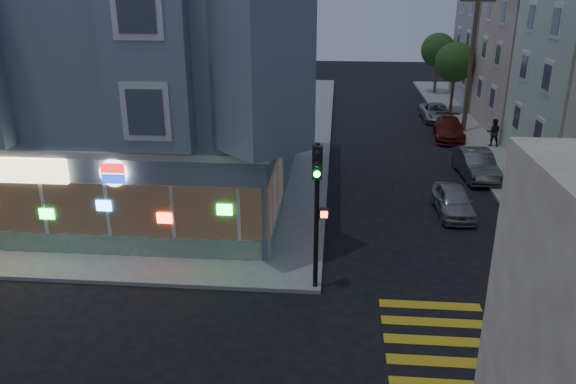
# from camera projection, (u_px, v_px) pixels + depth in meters

# --- Properties ---
(ground) EXTENTS (120.00, 120.00, 0.00)m
(ground) POSITION_uv_depth(u_px,v_px,m) (219.00, 325.00, 16.91)
(ground) COLOR black
(ground) RESTS_ON ground
(sidewalk_nw) EXTENTS (33.00, 42.00, 0.15)m
(sidewalk_nw) POSITION_uv_depth(u_px,v_px,m) (96.00, 127.00, 39.42)
(sidewalk_nw) COLOR gray
(sidewalk_nw) RESTS_ON ground
(corner_building) EXTENTS (14.60, 14.60, 11.40)m
(corner_building) POSITION_uv_depth(u_px,v_px,m) (133.00, 72.00, 25.59)
(corner_building) COLOR slate
(corner_building) RESTS_ON sidewalk_nw
(row_house_d) EXTENTS (12.00, 8.60, 10.50)m
(row_house_d) POSITION_uv_depth(u_px,v_px,m) (540.00, 38.00, 45.11)
(row_house_d) COLOR gray
(row_house_d) RESTS_ON sidewalk_ne
(utility_pole) EXTENTS (2.20, 0.30, 9.00)m
(utility_pole) POSITION_uv_depth(u_px,v_px,m) (471.00, 61.00, 36.61)
(utility_pole) COLOR #4C3826
(utility_pole) RESTS_ON sidewalk_ne
(street_tree_near) EXTENTS (3.00, 3.00, 5.30)m
(street_tree_near) POSITION_uv_depth(u_px,v_px,m) (455.00, 62.00, 42.49)
(street_tree_near) COLOR #4C3826
(street_tree_near) RESTS_ON sidewalk_ne
(street_tree_far) EXTENTS (3.00, 3.00, 5.30)m
(street_tree_far) POSITION_uv_depth(u_px,v_px,m) (438.00, 50.00, 49.95)
(street_tree_far) COLOR #4C3826
(street_tree_far) RESTS_ON sidewalk_ne
(running_child) EXTENTS (0.62, 0.53, 1.45)m
(running_child) POSITION_uv_depth(u_px,v_px,m) (491.00, 363.00, 14.07)
(running_child) COLOR tan
(running_child) RESTS_ON ground
(pedestrian_a) EXTENTS (0.93, 0.79, 1.70)m
(pedestrian_a) POSITION_uv_depth(u_px,v_px,m) (494.00, 132.00, 34.45)
(pedestrian_a) COLOR black
(pedestrian_a) RESTS_ON sidewalk_ne
(pedestrian_b) EXTENTS (1.07, 0.76, 1.69)m
(pedestrian_b) POSITION_uv_depth(u_px,v_px,m) (518.00, 157.00, 29.66)
(pedestrian_b) COLOR #24222B
(pedestrian_b) RESTS_ON sidewalk_ne
(parked_car_a) EXTENTS (1.56, 3.70, 1.25)m
(parked_car_a) POSITION_uv_depth(u_px,v_px,m) (453.00, 201.00, 24.72)
(parked_car_a) COLOR #939699
(parked_car_a) RESTS_ON ground
(parked_car_b) EXTENTS (1.78, 4.47, 1.44)m
(parked_car_b) POSITION_uv_depth(u_px,v_px,m) (476.00, 164.00, 29.36)
(parked_car_b) COLOR #3E4043
(parked_car_b) RESTS_ON ground
(parked_car_c) EXTENTS (2.30, 4.71, 1.32)m
(parked_car_c) POSITION_uv_depth(u_px,v_px,m) (449.00, 129.00, 36.59)
(parked_car_c) COLOR #5A1714
(parked_car_c) RESTS_ON ground
(parked_car_d) EXTENTS (2.18, 4.46, 1.22)m
(parked_car_d) POSITION_uv_depth(u_px,v_px,m) (436.00, 112.00, 41.46)
(parked_car_d) COLOR #999EA3
(parked_car_d) RESTS_ON ground
(traffic_signal) EXTENTS (0.58, 0.55, 4.95)m
(traffic_signal) POSITION_uv_depth(u_px,v_px,m) (317.00, 194.00, 17.47)
(traffic_signal) COLOR black
(traffic_signal) RESTS_ON sidewalk_nw
(fire_hydrant) EXTENTS (0.52, 0.30, 0.90)m
(fire_hydrant) POSITION_uv_depth(u_px,v_px,m) (545.00, 193.00, 25.68)
(fire_hydrant) COLOR silver
(fire_hydrant) RESTS_ON sidewalk_ne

